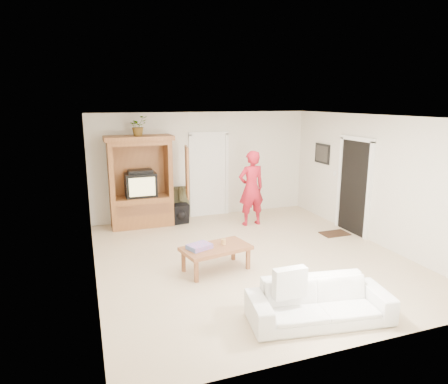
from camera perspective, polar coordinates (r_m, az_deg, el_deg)
The scene contains 19 objects.
floor at distance 7.60m, azimuth 3.63°, elevation -9.28°, with size 6.00×6.00×0.00m, color tan.
ceiling at distance 7.04m, azimuth 3.94°, elevation 10.70°, with size 6.00×6.00×0.00m, color white.
wall_back at distance 9.99m, azimuth -3.04°, elevation 3.88°, with size 5.50×5.50×0.00m, color silver.
wall_front at distance 4.72m, azimuth 18.43°, elevation -7.23°, with size 5.50×5.50×0.00m, color silver.
wall_left at distance 6.65m, azimuth -18.57°, elevation -1.43°, with size 6.00×6.00×0.00m, color silver.
wall_right at distance 8.66m, azimuth 20.75°, elevation 1.64°, with size 6.00×6.00×0.00m, color silver.
armoire at distance 9.41m, azimuth -11.66°, elevation 0.64°, with size 1.82×1.14×2.10m.
door_back at distance 10.05m, azimuth -2.16°, elevation 2.33°, with size 0.85×0.05×2.04m, color white.
doorway_right at distance 9.15m, azimuth 18.09°, elevation 0.63°, with size 0.05×0.90×2.04m, color black.
framed_picture at distance 10.10m, azimuth 13.87°, elevation 5.34°, with size 0.03×0.60×0.48m, color black.
doormat at distance 9.17m, azimuth 15.53°, elevation -5.73°, with size 0.60×0.40×0.02m, color #382316.
plant at distance 9.18m, azimuth -12.18°, elevation 9.22°, with size 0.39×0.34×0.44m, color #4C7238.
man at distance 9.29m, azimuth 3.92°, elevation 0.54°, with size 0.64×0.42×1.76m, color #AD1727.
sofa at distance 5.62m, azimuth 13.47°, elevation -15.01°, with size 1.88×0.73×0.55m, color white.
coffee_table at distance 6.91m, azimuth -1.16°, elevation -8.24°, with size 1.26×0.85×0.43m.
towel at distance 6.80m, azimuth -3.54°, elevation -7.77°, with size 0.38×0.28×0.08m, color #D84896.
candle at distance 6.97m, azimuth -0.06°, elevation -7.12°, with size 0.08×0.08×0.10m, color tan.
backpack_black at distance 9.55m, azimuth -6.27°, elevation -3.16°, with size 0.38×0.22×0.47m, color black, non-canonical shape.
backpack_olive at distance 9.83m, azimuth -6.43°, elevation -1.67°, with size 0.43×0.31×0.81m, color #47442B, non-canonical shape.
Camera 1 is at (-2.80, -6.46, 2.88)m, focal length 32.00 mm.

